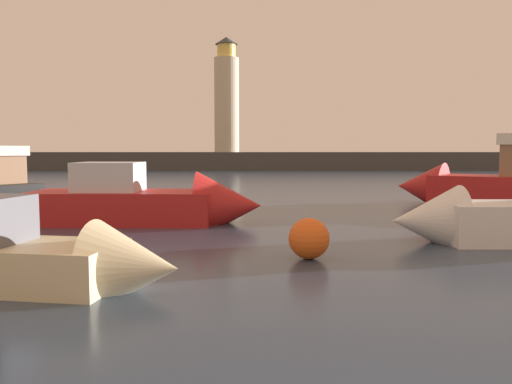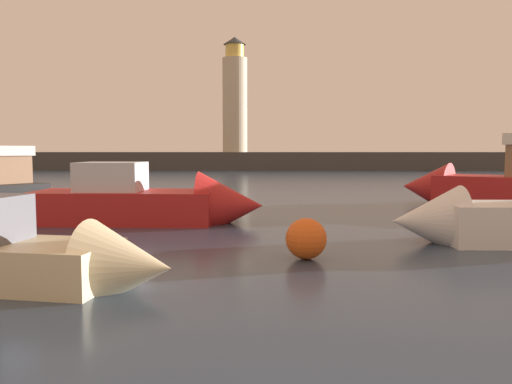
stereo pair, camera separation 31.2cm
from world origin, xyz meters
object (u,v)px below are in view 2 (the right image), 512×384
(mooring_buoy, at_px, (306,239))
(motorboat_2, at_px, (162,203))
(motorboat_3, at_px, (498,184))
(lighthouse, at_px, (235,98))
(motorboat_5, at_px, (33,257))

(mooring_buoy, bearing_deg, motorboat_2, 126.84)
(motorboat_3, distance_m, mooring_buoy, 14.62)
(lighthouse, bearing_deg, motorboat_3, -72.38)
(motorboat_3, bearing_deg, motorboat_2, -160.34)
(motorboat_2, xyz_separation_m, mooring_buoy, (4.49, -5.99, -0.22))
(motorboat_2, distance_m, mooring_buoy, 7.49)
(motorboat_5, bearing_deg, motorboat_3, 41.98)
(motorboat_2, bearing_deg, motorboat_5, -95.68)
(motorboat_2, bearing_deg, lighthouse, 89.64)
(motorboat_3, height_order, mooring_buoy, motorboat_3)
(motorboat_2, height_order, motorboat_3, motorboat_3)
(motorboat_3, bearing_deg, mooring_buoy, -131.04)
(mooring_buoy, bearing_deg, motorboat_3, 48.96)
(motorboat_2, distance_m, motorboat_3, 14.96)
(motorboat_5, bearing_deg, motorboat_2, 84.32)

